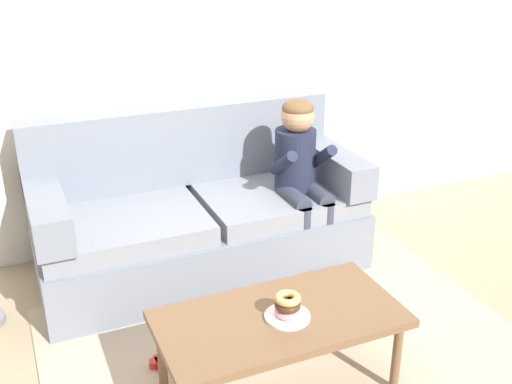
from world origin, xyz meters
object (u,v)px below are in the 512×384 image
donut (287,312)px  toy_controller (171,360)px  couch (198,216)px  person_child (301,168)px  coffee_table (279,323)px

donut → toy_controller: bearing=136.7°
couch → person_child: 0.73m
couch → donut: couch is taller
couch → coffee_table: (-0.04, -1.29, 0.03)m
coffee_table → person_child: 1.29m
toy_controller → person_child: bearing=13.9°
donut → couch: bearing=89.5°
coffee_table → toy_controller: bearing=137.5°
coffee_table → person_child: bearing=58.7°
couch → donut: size_ratio=16.90×
toy_controller → couch: bearing=44.4°
person_child → donut: size_ratio=9.18×
couch → coffee_table: bearing=-91.6°
couch → coffee_table: couch is taller
toy_controller → donut: bearing=-61.8°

